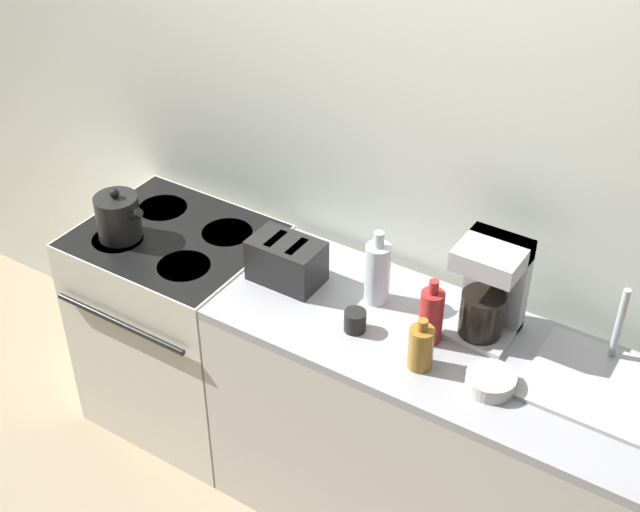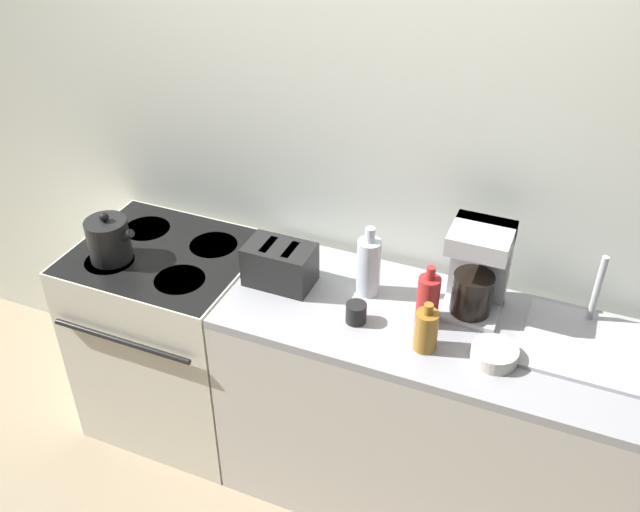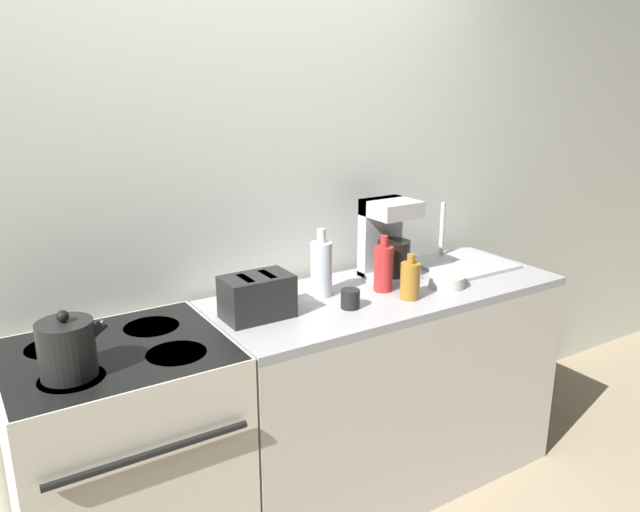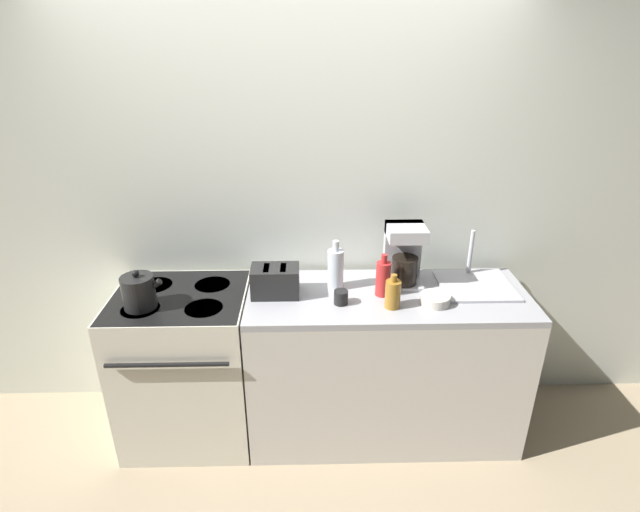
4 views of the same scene
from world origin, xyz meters
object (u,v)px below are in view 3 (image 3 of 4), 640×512
at_px(coffee_maker, 388,238).
at_px(kettle, 67,348).
at_px(stove, 127,467).
at_px(toaster, 257,297).
at_px(cup_black, 350,299).
at_px(bottle_clear, 321,268).
at_px(bottle_amber, 410,280).
at_px(bottle_red, 383,268).
at_px(bowl, 447,281).

bearing_deg(coffee_maker, kettle, -170.04).
xyz_separation_m(stove, kettle, (-0.16, -0.11, 0.54)).
distance_m(toaster, coffee_maker, 0.73).
bearing_deg(kettle, cup_black, 0.49).
xyz_separation_m(stove, toaster, (0.53, 0.01, 0.54)).
xyz_separation_m(stove, coffee_maker, (1.25, 0.14, 0.63)).
bearing_deg(kettle, bottle_clear, 10.44).
bearing_deg(bottle_amber, cup_black, 171.00).
bearing_deg(toaster, bottle_red, -1.59).
distance_m(stove, bottle_clear, 1.04).
bearing_deg(cup_black, bottle_amber, -9.00).
bearing_deg(bottle_amber, kettle, 178.56).
distance_m(stove, bottle_amber, 1.27).
distance_m(bottle_red, cup_black, 0.26).
height_order(coffee_maker, bottle_red, coffee_maker).
height_order(kettle, bottle_red, bottle_red).
distance_m(kettle, bottle_red, 1.28).
relative_size(bottle_amber, bottle_red, 0.78).
bearing_deg(stove, coffee_maker, 6.25).
relative_size(coffee_maker, bottle_clear, 1.24).
bearing_deg(bowl, bottle_clear, 159.50).
bearing_deg(coffee_maker, bottle_amber, -109.74).
bearing_deg(toaster, stove, -179.37).
height_order(cup_black, bowl, cup_black).
relative_size(stove, toaster, 3.61).
bearing_deg(stove, kettle, -145.74).
xyz_separation_m(bottle_amber, cup_black, (-0.27, 0.04, -0.04)).
distance_m(coffee_maker, bottle_amber, 0.31).
bearing_deg(bottle_clear, kettle, -169.56).
bearing_deg(bowl, kettle, 179.86).
xyz_separation_m(stove, bottle_red, (1.12, -0.01, 0.56)).
height_order(stove, bottle_amber, bottle_amber).
relative_size(toaster, cup_black, 3.44).
height_order(bottle_amber, bowl, bottle_amber).
bearing_deg(bowl, cup_black, 178.53).
xyz_separation_m(coffee_maker, cup_black, (-0.37, -0.24, -0.14)).
relative_size(kettle, bottle_amber, 1.13).
bearing_deg(cup_black, kettle, -179.51).
height_order(kettle, bottle_clear, bottle_clear).
relative_size(bottle_clear, bottle_red, 1.18).
xyz_separation_m(bottle_red, cup_black, (-0.23, -0.09, -0.06)).
height_order(coffee_maker, bottle_clear, coffee_maker).
xyz_separation_m(cup_black, bowl, (0.50, -0.01, -0.01)).
height_order(stove, bottle_red, bottle_red).
bearing_deg(cup_black, coffee_maker, 33.13).
distance_m(coffee_maker, bowl, 0.32).
relative_size(toaster, coffee_maker, 0.73).
relative_size(stove, bottle_red, 3.88).
xyz_separation_m(coffee_maker, bowl, (0.13, -0.25, -0.15)).
xyz_separation_m(kettle, toaster, (0.70, 0.12, -0.01)).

